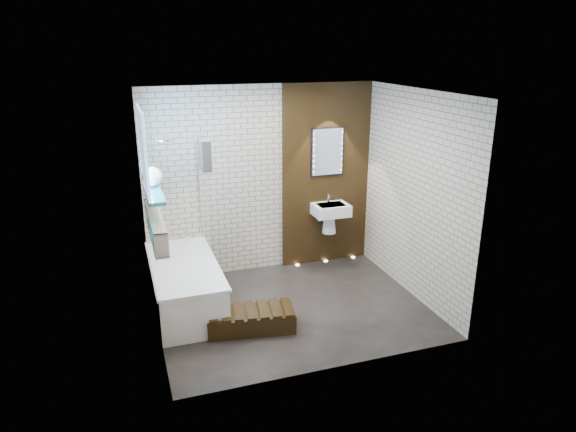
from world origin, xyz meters
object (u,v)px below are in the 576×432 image
object	(u,v)px
washbasin	(330,214)
led_mirror	(328,152)
walnut_step	(251,320)
bathtub	(185,285)
bath_screen	(204,195)

from	to	relation	value
washbasin	led_mirror	size ratio (longest dim) A/B	0.83
walnut_step	washbasin	bearing A→B (deg)	41.56
bathtub	led_mirror	bearing A→B (deg)	19.78
bathtub	walnut_step	bearing A→B (deg)	-50.20
bathtub	washbasin	size ratio (longest dim) A/B	3.00
bath_screen	washbasin	bearing A→B (deg)	5.78
washbasin	bath_screen	bearing A→B (deg)	-174.22
washbasin	led_mirror	world-z (taller)	led_mirror
washbasin	walnut_step	world-z (taller)	washbasin
walnut_step	bathtub	bearing A→B (deg)	129.80
bathtub	led_mirror	world-z (taller)	led_mirror
bath_screen	led_mirror	xyz separation A→B (m)	(1.82, 0.34, 0.37)
led_mirror	walnut_step	distance (m)	2.67
bath_screen	walnut_step	xyz separation A→B (m)	(0.27, -1.19, -1.17)
bath_screen	led_mirror	size ratio (longest dim) A/B	2.00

